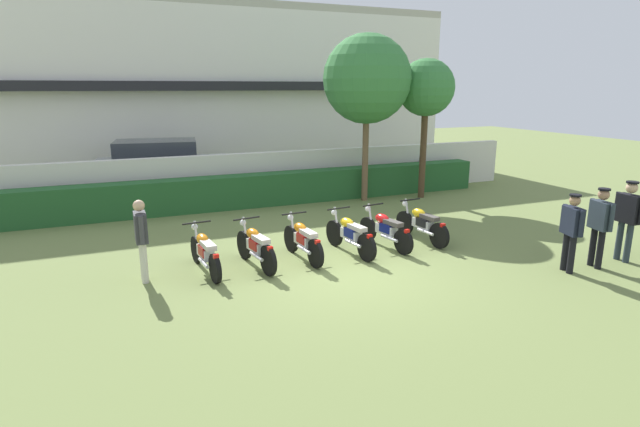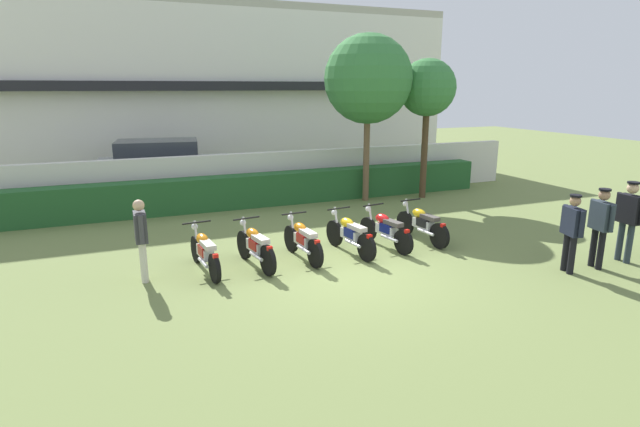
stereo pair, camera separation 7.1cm
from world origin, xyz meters
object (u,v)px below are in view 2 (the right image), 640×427
Objects in this scene: tree_near_inspector at (368,79)px; motorcycle_in_row_3 at (350,234)px; officer_2 at (629,214)px; motorcycle_in_row_0 at (205,251)px; motorcycle_in_row_5 at (422,224)px; parked_car at (163,167)px; officer_0 at (572,227)px; motorcycle_in_row_4 at (385,229)px; tree_far_side at (427,89)px; motorcycle_in_row_2 at (303,240)px; motorcycle_in_row_1 at (255,246)px; inspector_person at (141,234)px; officer_1 at (601,221)px.

tree_near_inspector is 6.61m from motorcycle_in_row_3.
tree_near_inspector is 2.77× the size of motorcycle_in_row_3.
motorcycle_in_row_3 is at bearing -23.64° from officer_2.
motorcycle_in_row_5 is at bearing -94.70° from motorcycle_in_row_0.
motorcycle_in_row_0 is at bearing -82.62° from parked_car.
parked_car is 2.91× the size of officer_0.
motorcycle_in_row_0 is 4.23m from motorcycle_in_row_4.
motorcycle_in_row_2 is at bearing -143.74° from tree_far_side.
motorcycle_in_row_3 is (2.22, 0.04, -0.00)m from motorcycle_in_row_1.
motorcycle_in_row_3 is at bearing -0.36° from inspector_person.
motorcycle_in_row_1 reaches higher than motorcycle_in_row_5.
tree_near_inspector is 8.20m from officer_0.
motorcycle_in_row_3 is (1.14, -0.01, -0.00)m from motorcycle_in_row_2.
officer_0 is at bearing 9.66° from officer_1.
inspector_person is at bearing -6.28° from officer_1.
parked_car is 9.85m from motorcycle_in_row_5.
motorcycle_in_row_0 is (-6.17, -4.76, -3.47)m from tree_near_inspector.
motorcycle_in_row_4 is at bearing -95.29° from motorcycle_in_row_0.
motorcycle_in_row_5 is at bearing -37.95° from officer_2.
inspector_person is at bearing 81.45° from motorcycle_in_row_4.
motorcycle_in_row_4 is at bearing -96.41° from motorcycle_in_row_1.
officer_2 reaches higher than motorcycle_in_row_3.
tree_near_inspector is at bearing -23.28° from parked_car.
officer_1 reaches higher than officer_0.
motorcycle_in_row_4 is (2.11, 0.07, -0.01)m from motorcycle_in_row_2.
motorcycle_in_row_3 is 1.00× the size of motorcycle_in_row_5.
tree_near_inspector is 2.91× the size of motorcycle_in_row_1.
motorcycle_in_row_2 is 5.52m from officer_0.
inspector_person reaches higher than motorcycle_in_row_1.
officer_2 is at bearing -165.08° from officer_1.
tree_near_inspector is 3.29× the size of officer_0.
motorcycle_in_row_0 is at bearing 81.28° from motorcycle_in_row_4.
parked_car is at bearing 8.36° from motorcycle_in_row_2.
parked_car is 2.91× the size of inspector_person.
tree_near_inspector is 2.78× the size of motorcycle_in_row_5.
officer_0 is (6.84, -2.85, 0.51)m from motorcycle_in_row_0.
tree_far_side is 7.35m from motorcycle_in_row_3.
motorcycle_in_row_1 is at bearing -100.51° from motorcycle_in_row_0.
officer_1 is at bearing -94.46° from tree_far_side.
motorcycle_in_row_4 is at bearing -55.87° from parked_car.
motorcycle_in_row_2 is (2.03, -8.50, -0.48)m from parked_car.
tree_far_side is 10.69m from inspector_person.
tree_far_side is 9.81m from motorcycle_in_row_0.
officer_1 is (7.61, -2.88, 0.56)m from motorcycle_in_row_0.
motorcycle_in_row_2 is at bearing -96.14° from motorcycle_in_row_1.
motorcycle_in_row_1 is 7.96m from officer_2.
motorcycle_in_row_2 is 0.95× the size of motorcycle_in_row_3.
inspector_person is (-3.30, 0.02, 0.50)m from motorcycle_in_row_2.
officer_1 is at bearing -116.45° from motorcycle_in_row_0.
tree_near_inspector is 7.18m from motorcycle_in_row_2.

